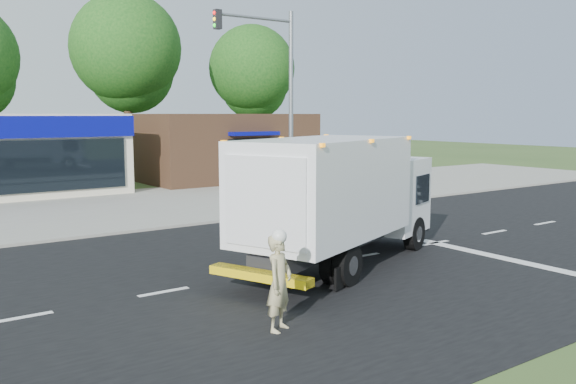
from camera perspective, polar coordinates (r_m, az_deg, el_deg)
name	(u,v)px	position (r m, az deg, el deg)	size (l,w,h in m)	color
ground	(362,257)	(17.33, 6.98, -6.02)	(120.00, 120.00, 0.00)	#385123
road_asphalt	(362,256)	(17.33, 6.98, -6.00)	(60.00, 14.00, 0.02)	black
sidewalk	(220,215)	(23.88, -6.42, -2.19)	(60.00, 2.40, 0.12)	gray
parking_apron	(159,200)	(29.04, -12.00, -0.72)	(60.00, 9.00, 0.02)	gray
lane_markings	(432,259)	(17.35, 13.33, -6.08)	(55.20, 7.00, 0.01)	silver
ems_box_truck	(340,192)	(15.85, 4.86, -0.04)	(7.98, 5.06, 3.39)	black
emergency_worker	(279,281)	(11.26, -0.82, -8.35)	(0.78, 0.70, 1.91)	tan
brown_storefront	(225,147)	(37.31, -5.88, 4.22)	(10.00, 6.70, 4.00)	#382316
traffic_signal_pole	(278,90)	(24.31, -0.97, 9.53)	(3.51, 0.25, 8.00)	gray
background_trees	(51,60)	(42.07, -21.27, 11.45)	(36.77, 7.39, 12.10)	#332114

